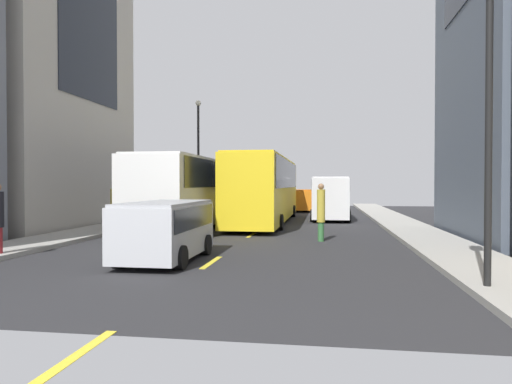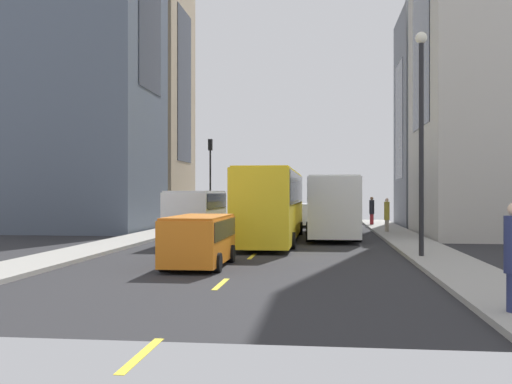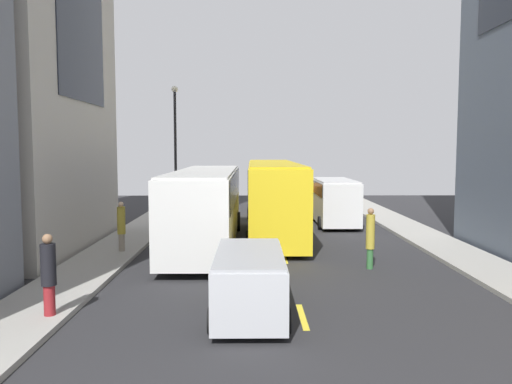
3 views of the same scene
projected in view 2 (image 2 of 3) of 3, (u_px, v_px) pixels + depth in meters
ground_plane at (269, 242)px, 29.83m from camera, size 40.34×40.34×0.00m
sidewalk_west at (410, 241)px, 29.02m from camera, size 2.29×44.00×0.15m
sidewalk_east at (135, 239)px, 30.64m from camera, size 2.29×44.00×0.15m
lane_stripe_0 at (291, 221)px, 50.69m from camera, size 0.16×2.00×0.01m
lane_stripe_1 at (286, 226)px, 43.74m from camera, size 0.16×2.00×0.01m
lane_stripe_2 at (279, 232)px, 36.78m from camera, size 0.16×2.00×0.01m
lane_stripe_3 at (269, 241)px, 29.83m from camera, size 0.16×2.00×0.01m
lane_stripe_4 at (252, 256)px, 22.88m from camera, size 0.16×2.00×0.01m
lane_stripe_5 at (221, 284)px, 15.92m from camera, size 0.16×2.00×0.01m
lane_stripe_6 at (141, 355)px, 8.97m from camera, size 0.16×2.00×0.01m
building_west_0 at (446, 120)px, 43.07m from camera, size 6.81×7.21×15.64m
building_east_0 at (128, 87)px, 47.69m from camera, size 9.51×8.17×22.15m
city_bus_white at (333, 201)px, 33.70m from camera, size 2.80×12.58×3.35m
streetcar_yellow at (273, 200)px, 30.29m from camera, size 2.70×14.34×3.59m
delivery_van_white at (196, 213)px, 28.51m from camera, size 2.25×5.41×2.58m
car_orange_0 at (199, 237)px, 19.71m from camera, size 1.95×4.36×1.72m
car_silver_1 at (304, 213)px, 43.48m from camera, size 1.91×4.03×1.67m
pedestrian_waiting_curb at (237, 213)px, 38.91m from camera, size 0.31×0.31×2.19m
pedestrian_crossing_mid at (387, 214)px, 35.29m from camera, size 0.33×0.33×2.01m
pedestrian_walking_far at (372, 210)px, 43.27m from camera, size 0.37×0.37×2.04m
traffic_light_near_corner at (210, 165)px, 47.12m from camera, size 0.32×0.44×6.65m
streetlamp_near at (421, 121)px, 21.73m from camera, size 0.44×0.44×8.32m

